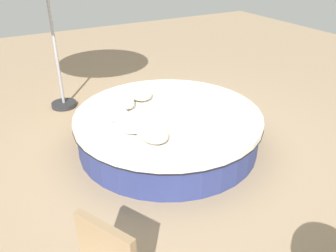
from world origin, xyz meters
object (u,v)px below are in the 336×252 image
at_px(round_bed, 168,129).
at_px(throw_pillow_4, 152,132).
at_px(throw_pillow_3, 130,123).
at_px(throw_pillow_2, 115,112).
at_px(throw_pillow_0, 139,92).
at_px(throw_pillow_1, 123,100).

bearing_deg(round_bed, throw_pillow_4, 135.58).
bearing_deg(throw_pillow_3, throw_pillow_2, 7.38).
bearing_deg(throw_pillow_0, throw_pillow_1, 115.83).
distance_m(throw_pillow_0, throw_pillow_1, 0.36).
xyz_separation_m(round_bed, throw_pillow_4, (-0.53, 0.52, 0.35)).
relative_size(round_bed, throw_pillow_0, 4.96).
distance_m(round_bed, throw_pillow_3, 0.76).
distance_m(round_bed, throw_pillow_4, 0.82).
bearing_deg(throw_pillow_4, throw_pillow_3, 21.46).
bearing_deg(throw_pillow_2, throw_pillow_1, -37.72).
bearing_deg(throw_pillow_3, round_bed, -75.21).
relative_size(round_bed, throw_pillow_2, 4.78).
height_order(round_bed, throw_pillow_4, throw_pillow_4).
relative_size(round_bed, throw_pillow_3, 5.09).
height_order(throw_pillow_1, throw_pillow_4, same).
distance_m(throw_pillow_0, throw_pillow_3, 0.98).
bearing_deg(throw_pillow_1, throw_pillow_3, 164.78).
xyz_separation_m(throw_pillow_0, throw_pillow_3, (-0.84, 0.51, -0.01)).
relative_size(throw_pillow_0, throw_pillow_3, 1.03).
bearing_deg(throw_pillow_0, round_bed, -167.61).
relative_size(throw_pillow_2, throw_pillow_4, 1.02).
relative_size(throw_pillow_0, throw_pillow_4, 0.99).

